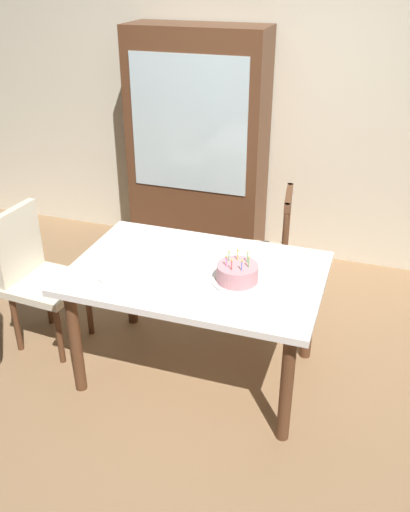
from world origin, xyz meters
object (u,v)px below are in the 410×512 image
dining_table (197,284)px  china_cabinet (198,148)px  chair_upholstered (36,271)px  plate_far_side (197,251)px  plate_near_celebrant (118,276)px  chair_spindle_back (260,256)px  birthday_cake (237,274)px

dining_table → china_cabinet: 1.67m
chair_upholstered → china_cabinet: bearing=69.5°
plate_far_side → plate_near_celebrant: bearing=-127.3°
plate_far_side → chair_upholstered: chair_upholstered is taller
plate_far_side → china_cabinet: 1.43m
plate_near_celebrant → china_cabinet: 1.79m
chair_spindle_back → chair_upholstered: 1.54m
dining_table → plate_far_side: 0.25m
birthday_cake → plate_far_side: (-0.33, 0.27, -0.05)m
dining_table → chair_spindle_back: bearing=76.2°
birthday_cake → chair_spindle_back: size_ratio=0.29×
dining_table → birthday_cake: size_ratio=5.17×
chair_spindle_back → china_cabinet: size_ratio=0.50×
birthday_cake → plate_near_celebrant: birthday_cake is taller
birthday_cake → plate_far_side: 0.43m
birthday_cake → china_cabinet: 1.80m
dining_table → birthday_cake: 0.30m
birthday_cake → china_cabinet: china_cabinet is taller
china_cabinet → chair_upholstered: bearing=-110.5°
plate_near_celebrant → plate_far_side: size_ratio=1.00×
plate_far_side → china_cabinet: size_ratio=0.12×
birthday_cake → chair_upholstered: (-1.37, 0.06, -0.26)m
birthday_cake → plate_near_celebrant: size_ratio=1.27×
dining_table → chair_upholstered: size_ratio=1.52×
chair_spindle_back → plate_near_celebrant: bearing=-120.4°
china_cabinet → birthday_cake: bearing=-64.0°
chair_upholstered → china_cabinet: 1.72m
chair_spindle_back → chair_upholstered: (-1.31, -0.80, 0.07)m
dining_table → chair_spindle_back: (0.20, 0.80, -0.19)m
plate_near_celebrant → chair_upholstered: size_ratio=0.23×
chair_upholstered → plate_near_celebrant: bearing=-16.6°
plate_near_celebrant → plate_far_side: 0.54m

